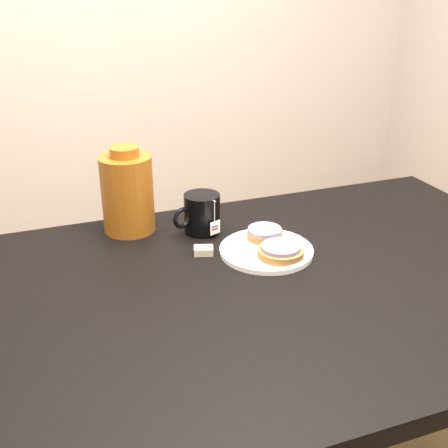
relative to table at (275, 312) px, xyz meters
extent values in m
cube|color=black|center=(0.00, 0.00, 0.06)|extent=(1.40, 0.90, 0.04)
cylinder|color=black|center=(0.64, 0.39, -0.31)|extent=(0.06, 0.06, 0.71)
cylinder|color=white|center=(0.03, 0.12, 0.09)|extent=(0.22, 0.22, 0.01)
torus|color=white|center=(0.03, 0.12, 0.10)|extent=(0.22, 0.22, 0.01)
cylinder|color=brown|center=(0.05, 0.17, 0.10)|extent=(0.10, 0.10, 0.02)
cylinder|color=#8B79A4|center=(0.05, 0.17, 0.12)|extent=(0.09, 0.09, 0.01)
cylinder|color=brown|center=(0.04, 0.07, 0.10)|extent=(0.13, 0.13, 0.02)
cylinder|color=#8B79A4|center=(0.04, 0.07, 0.12)|extent=(0.11, 0.11, 0.01)
cylinder|color=black|center=(-0.07, 0.29, 0.13)|extent=(0.12, 0.12, 0.10)
cylinder|color=black|center=(-0.07, 0.29, 0.18)|extent=(0.08, 0.08, 0.00)
torus|color=black|center=(-0.13, 0.27, 0.14)|extent=(0.06, 0.03, 0.06)
cylinder|color=beige|center=(-0.06, 0.24, 0.16)|extent=(0.00, 0.00, 0.06)
cube|color=white|center=(-0.06, 0.24, 0.11)|extent=(0.03, 0.01, 0.03)
cube|color=#C6B793|center=(-0.11, 0.17, 0.09)|extent=(0.05, 0.04, 0.02)
cylinder|color=#68320D|center=(-0.25, 0.36, 0.18)|extent=(0.17, 0.17, 0.20)
cylinder|color=#68320D|center=(-0.25, 0.36, 0.29)|extent=(0.07, 0.07, 0.02)
camera|label=1|loc=(-0.48, -0.95, 0.70)|focal=45.00mm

